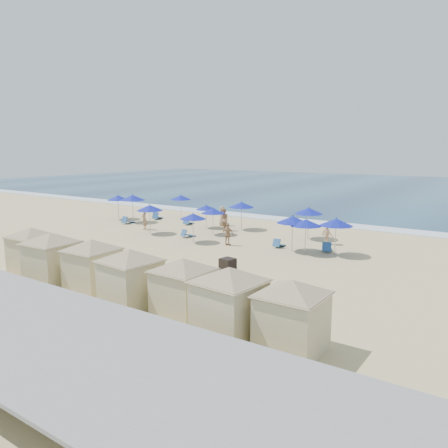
{
  "coord_description": "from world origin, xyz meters",
  "views": [
    {
      "loc": [
        19.02,
        -22.54,
        6.87
      ],
      "look_at": [
        1.45,
        3.0,
        1.5
      ],
      "focal_mm": 35.0,
      "sensor_mm": 36.0,
      "label": 1
    }
  ],
  "objects_px": {
    "umbrella_0": "(118,198)",
    "umbrella_6": "(193,216)",
    "cabana_6": "(292,307)",
    "umbrella_1": "(132,198)",
    "umbrella_11": "(336,222)",
    "trash_bin": "(228,265)",
    "umbrella_9": "(309,211)",
    "beachgoer_3": "(327,233)",
    "umbrella_5": "(213,211)",
    "cabana_0": "(32,244)",
    "beachgoer_1": "(224,220)",
    "umbrella_10": "(306,223)",
    "cabana_4": "(183,281)",
    "beachgoer_4": "(222,216)",
    "cabana_5": "(229,293)",
    "cabana_3": "(130,271)",
    "umbrella_2": "(181,197)",
    "beachgoer_0": "(144,219)",
    "beachgoer_2": "(228,234)",
    "cabana_2": "(92,259)",
    "umbrella_3": "(150,208)",
    "cabana_1": "(51,252)",
    "umbrella_8": "(293,220)",
    "umbrella_7": "(242,205)",
    "umbrella_4": "(206,207)"
  },
  "relations": [
    {
      "from": "cabana_5",
      "to": "beachgoer_3",
      "type": "xyz_separation_m",
      "value": [
        -2.98,
        17.23,
        -0.87
      ]
    },
    {
      "from": "umbrella_5",
      "to": "umbrella_11",
      "type": "height_order",
      "value": "umbrella_11"
    },
    {
      "from": "umbrella_6",
      "to": "umbrella_9",
      "type": "bearing_deg",
      "value": 42.62
    },
    {
      "from": "umbrella_2",
      "to": "umbrella_5",
      "type": "distance_m",
      "value": 9.57
    },
    {
      "from": "cabana_0",
      "to": "cabana_2",
      "type": "height_order",
      "value": "cabana_2"
    },
    {
      "from": "umbrella_11",
      "to": "trash_bin",
      "type": "bearing_deg",
      "value": -117.01
    },
    {
      "from": "cabana_4",
      "to": "beachgoer_1",
      "type": "xyz_separation_m",
      "value": [
        -9.63,
        16.88,
        -0.64
      ]
    },
    {
      "from": "umbrella_0",
      "to": "beachgoer_0",
      "type": "bearing_deg",
      "value": -23.07
    },
    {
      "from": "cabana_4",
      "to": "umbrella_7",
      "type": "bearing_deg",
      "value": 115.51
    },
    {
      "from": "cabana_2",
      "to": "beachgoer_2",
      "type": "xyz_separation_m",
      "value": [
        -0.36,
        12.22,
        -0.81
      ]
    },
    {
      "from": "umbrella_1",
      "to": "beachgoer_1",
      "type": "distance_m",
      "value": 9.69
    },
    {
      "from": "umbrella_9",
      "to": "beachgoer_3",
      "type": "height_order",
      "value": "umbrella_9"
    },
    {
      "from": "cabana_0",
      "to": "umbrella_4",
      "type": "bearing_deg",
      "value": 91.29
    },
    {
      "from": "umbrella_6",
      "to": "umbrella_1",
      "type": "bearing_deg",
      "value": 159.68
    },
    {
      "from": "umbrella_10",
      "to": "beachgoer_3",
      "type": "relative_size",
      "value": 1.48
    },
    {
      "from": "umbrella_10",
      "to": "beachgoer_3",
      "type": "height_order",
      "value": "umbrella_10"
    },
    {
      "from": "cabana_1",
      "to": "cabana_3",
      "type": "distance_m",
      "value": 5.85
    },
    {
      "from": "umbrella_5",
      "to": "beachgoer_4",
      "type": "relative_size",
      "value": 1.27
    },
    {
      "from": "umbrella_3",
      "to": "beachgoer_4",
      "type": "height_order",
      "value": "umbrella_3"
    },
    {
      "from": "umbrella_6",
      "to": "beachgoer_0",
      "type": "bearing_deg",
      "value": 165.82
    },
    {
      "from": "cabana_1",
      "to": "cabana_5",
      "type": "xyz_separation_m",
      "value": [
        11.05,
        -0.23,
        -0.01
      ]
    },
    {
      "from": "umbrella_10",
      "to": "umbrella_11",
      "type": "relative_size",
      "value": 0.95
    },
    {
      "from": "umbrella_0",
      "to": "beachgoer_1",
      "type": "height_order",
      "value": "umbrella_0"
    },
    {
      "from": "umbrella_10",
      "to": "umbrella_8",
      "type": "bearing_deg",
      "value": 172.39
    },
    {
      "from": "umbrella_1",
      "to": "umbrella_2",
      "type": "xyz_separation_m",
      "value": [
        1.82,
        4.82,
        -0.3
      ]
    },
    {
      "from": "cabana_4",
      "to": "beachgoer_4",
      "type": "xyz_separation_m",
      "value": [
        -11.16,
        18.86,
        -0.71
      ]
    },
    {
      "from": "beachgoer_4",
      "to": "cabana_5",
      "type": "bearing_deg",
      "value": 158.52
    },
    {
      "from": "cabana_3",
      "to": "beachgoer_0",
      "type": "height_order",
      "value": "cabana_3"
    },
    {
      "from": "cabana_3",
      "to": "umbrella_4",
      "type": "xyz_separation_m",
      "value": [
        -9.03,
        17.51,
        0.15
      ]
    },
    {
      "from": "cabana_6",
      "to": "umbrella_1",
      "type": "relative_size",
      "value": 1.66
    },
    {
      "from": "umbrella_0",
      "to": "umbrella_6",
      "type": "bearing_deg",
      "value": -18.54
    },
    {
      "from": "cabana_4",
      "to": "umbrella_8",
      "type": "height_order",
      "value": "cabana_4"
    },
    {
      "from": "cabana_3",
      "to": "umbrella_10",
      "type": "height_order",
      "value": "cabana_3"
    },
    {
      "from": "cabana_4",
      "to": "cabana_6",
      "type": "relative_size",
      "value": 0.99
    },
    {
      "from": "umbrella_3",
      "to": "umbrella_7",
      "type": "bearing_deg",
      "value": 48.25
    },
    {
      "from": "cabana_4",
      "to": "umbrella_10",
      "type": "bearing_deg",
      "value": 92.32
    },
    {
      "from": "trash_bin",
      "to": "cabana_2",
      "type": "height_order",
      "value": "cabana_2"
    },
    {
      "from": "trash_bin",
      "to": "cabana_6",
      "type": "distance_m",
      "value": 10.21
    },
    {
      "from": "umbrella_10",
      "to": "beachgoer_2",
      "type": "distance_m",
      "value": 5.81
    },
    {
      "from": "beachgoer_0",
      "to": "beachgoer_2",
      "type": "distance_m",
      "value": 9.49
    },
    {
      "from": "trash_bin",
      "to": "umbrella_10",
      "type": "bearing_deg",
      "value": 83.04
    },
    {
      "from": "cabana_2",
      "to": "umbrella_3",
      "type": "distance_m",
      "value": 14.69
    },
    {
      "from": "trash_bin",
      "to": "beachgoer_0",
      "type": "height_order",
      "value": "beachgoer_0"
    },
    {
      "from": "umbrella_11",
      "to": "umbrella_5",
      "type": "bearing_deg",
      "value": 174.01
    },
    {
      "from": "umbrella_2",
      "to": "beachgoer_0",
      "type": "xyz_separation_m",
      "value": [
        1.74,
        -6.93,
        -1.1
      ]
    },
    {
      "from": "cabana_4",
      "to": "beachgoer_4",
      "type": "height_order",
      "value": "cabana_4"
    },
    {
      "from": "cabana_0",
      "to": "beachgoer_1",
      "type": "xyz_separation_m",
      "value": [
        1.65,
        16.46,
        -0.66
      ]
    },
    {
      "from": "cabana_5",
      "to": "umbrella_1",
      "type": "distance_m",
      "value": 27.01
    },
    {
      "from": "cabana_0",
      "to": "beachgoer_1",
      "type": "height_order",
      "value": "cabana_0"
    },
    {
      "from": "beachgoer_1",
      "to": "umbrella_2",
      "type": "bearing_deg",
      "value": -172.37
    }
  ]
}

